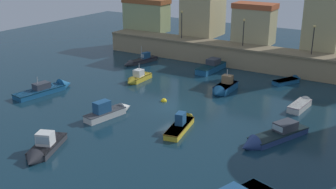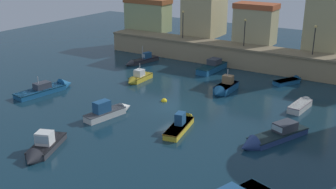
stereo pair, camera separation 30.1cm
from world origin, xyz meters
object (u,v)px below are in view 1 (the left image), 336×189
object	(u,v)px
moored_boat_0	(49,88)
moored_boat_5	(137,78)
moored_boat_7	(42,149)
moored_boat_9	(139,61)
quay_lamp_0	(182,20)
quay_lamp_1	(244,28)
moored_boat_10	(271,137)
moored_boat_6	(109,111)
moored_boat_1	(183,123)
moored_boat_3	(302,104)
moored_boat_8	(215,65)
moored_boat_2	(224,88)
mooring_buoy_0	(164,101)
moored_boat_4	(290,81)
quay_lamp_2	(314,35)

from	to	relation	value
moored_boat_0	moored_boat_5	size ratio (longest dim) A/B	1.68
moored_boat_7	moored_boat_9	bearing A→B (deg)	178.02
quay_lamp_0	moored_boat_5	distance (m)	13.82
quay_lamp_1	moored_boat_10	bearing A→B (deg)	-61.80
quay_lamp_1	moored_boat_6	xyz separation A→B (m)	(-3.80, -22.95, -4.59)
quay_lamp_0	moored_boat_1	world-z (taller)	quay_lamp_0
moored_boat_3	moored_boat_7	bearing A→B (deg)	150.70
quay_lamp_0	moored_boat_1	size ratio (longest dim) A/B	0.67
moored_boat_8	moored_boat_2	bearing A→B (deg)	-145.55
moored_boat_7	moored_boat_10	size ratio (longest dim) A/B	0.76
quay_lamp_0	moored_boat_10	world-z (taller)	quay_lamp_0
moored_boat_2	moored_boat_9	distance (m)	15.73
mooring_buoy_0	moored_boat_7	bearing A→B (deg)	-96.72
moored_boat_4	moored_boat_2	bearing A→B (deg)	172.36
moored_boat_9	quay_lamp_1	bearing A→B (deg)	127.87
moored_boat_1	moored_boat_0	bearing A→B (deg)	77.44
moored_boat_5	moored_boat_9	xyz separation A→B (m)	(-4.63, 6.83, -0.09)
moored_boat_2	moored_boat_4	distance (m)	8.93
quay_lamp_2	moored_boat_0	distance (m)	31.34
moored_boat_2	moored_boat_7	distance (m)	21.27
moored_boat_4	moored_boat_9	xyz separation A→B (m)	(-20.09, -2.23, 0.09)
moored_boat_0	moored_boat_1	bearing A→B (deg)	-83.56
moored_boat_3	moored_boat_4	size ratio (longest dim) A/B	1.07
moored_boat_1	moored_boat_6	bearing A→B (deg)	90.81
quay_lamp_0	moored_boat_10	bearing A→B (deg)	-45.09
quay_lamp_0	quay_lamp_1	xyz separation A→B (m)	(9.28, 0.00, -0.19)
moored_boat_4	moored_boat_6	world-z (taller)	moored_boat_6
moored_boat_1	moored_boat_7	world-z (taller)	moored_boat_1
moored_boat_8	mooring_buoy_0	bearing A→B (deg)	-173.53
moored_boat_1	mooring_buoy_0	distance (m)	6.78
quay_lamp_0	moored_boat_9	world-z (taller)	quay_lamp_0
moored_boat_3	moored_boat_9	xyz separation A→B (m)	(-23.39, 5.11, 0.01)
moored_boat_10	moored_boat_2	bearing A→B (deg)	-113.87
moored_boat_6	mooring_buoy_0	size ratio (longest dim) A/B	8.51
quay_lamp_2	moored_boat_2	distance (m)	13.59
moored_boat_1	moored_boat_4	bearing A→B (deg)	-24.37
quay_lamp_1	quay_lamp_2	bearing A→B (deg)	-0.00
quay_lamp_0	mooring_buoy_0	world-z (taller)	quay_lamp_0
moored_boat_2	moored_boat_10	world-z (taller)	moored_boat_2
moored_boat_6	moored_boat_1	bearing A→B (deg)	-67.51
moored_boat_1	moored_boat_6	xyz separation A→B (m)	(-7.08, -1.43, 0.15)
moored_boat_1	moored_boat_6	size ratio (longest dim) A/B	1.09
quay_lamp_2	moored_boat_1	xyz separation A→B (m)	(-5.55, -21.52, -4.74)
moored_boat_2	moored_boat_10	distance (m)	12.35
mooring_buoy_0	moored_boat_6	bearing A→B (deg)	-109.64
moored_boat_7	moored_boat_9	xyz separation A→B (m)	(-9.12, 25.51, -0.05)
moored_boat_0	moored_boat_10	size ratio (longest dim) A/B	1.00
quay_lamp_2	moored_boat_2	world-z (taller)	quay_lamp_2
moored_boat_0	moored_boat_2	world-z (taller)	moored_boat_2
moored_boat_1	moored_boat_9	size ratio (longest dim) A/B	1.00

